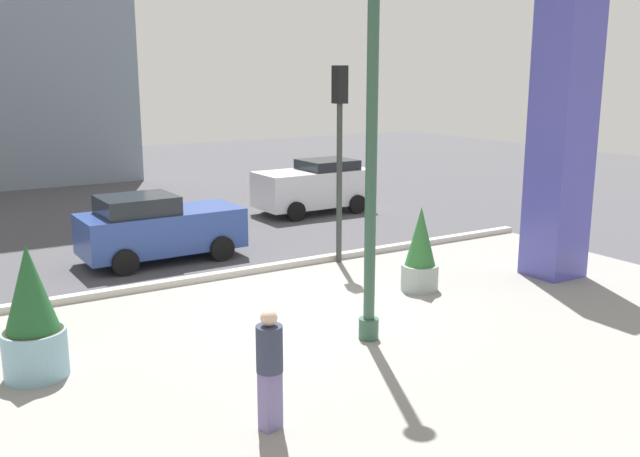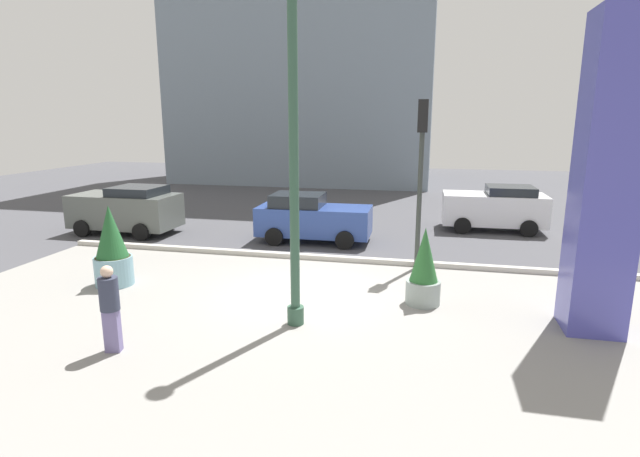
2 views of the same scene
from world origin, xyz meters
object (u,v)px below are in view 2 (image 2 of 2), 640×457
potted_plant_by_pillar (112,249)px  traffic_light_corner (421,157)px  lamp_post (294,167)px  potted_plant_near_left (424,270)px  car_far_lane (495,208)px  art_pillar_blue (607,179)px  car_curb_west (127,209)px  pedestrian_on_sidewalk (110,304)px  car_passing_lane (312,218)px

potted_plant_by_pillar → traffic_light_corner: bearing=22.9°
lamp_post → potted_plant_near_left: bearing=34.3°
traffic_light_corner → car_far_lane: 6.97m
lamp_post → traffic_light_corner: size_ratio=1.42×
art_pillar_blue → traffic_light_corner: art_pillar_blue is taller
potted_plant_by_pillar → car_curb_west: size_ratio=0.53×
car_far_lane → car_curb_west: (-13.96, -3.67, 0.03)m
car_curb_west → pedestrian_on_sidewalk: (5.66, -8.99, 0.00)m
art_pillar_blue → car_far_lane: (-0.87, 9.54, -2.28)m
car_curb_west → potted_plant_near_left: bearing=-24.4°
art_pillar_blue → car_curb_west: art_pillar_blue is taller
car_curb_west → pedestrian_on_sidewalk: 10.63m
potted_plant_by_pillar → pedestrian_on_sidewalk: 4.18m
car_far_lane → car_passing_lane: bearing=-153.2°
art_pillar_blue → car_passing_lane: 10.01m
pedestrian_on_sidewalk → potted_plant_near_left: bearing=33.9°
lamp_post → car_far_lane: (5.25, 10.65, -2.48)m
traffic_light_corner → car_curb_west: bearing=168.6°
traffic_light_corner → car_curb_west: traffic_light_corner is taller
traffic_light_corner → car_far_lane: traffic_light_corner is taller
car_passing_lane → car_far_lane: car_far_lane is taller
art_pillar_blue → car_passing_lane: (-7.52, 6.18, -2.34)m
car_passing_lane → potted_plant_near_left: bearing=-53.4°
lamp_post → car_passing_lane: 7.84m
potted_plant_near_left → potted_plant_by_pillar: size_ratio=0.87×
lamp_post → car_passing_lane: size_ratio=1.71×
car_curb_west → car_passing_lane: bearing=2.4°
lamp_post → car_curb_west: size_ratio=1.72×
traffic_light_corner → potted_plant_by_pillar: bearing=-157.1°
art_pillar_blue → pedestrian_on_sidewalk: bearing=-161.2°
art_pillar_blue → lamp_post: bearing=-169.7°
lamp_post → car_curb_west: 11.42m
pedestrian_on_sidewalk → traffic_light_corner: bearing=51.0°
car_passing_lane → car_curb_west: size_ratio=1.00×
car_passing_lane → car_curb_west: (-7.31, -0.31, 0.09)m
potted_plant_near_left → pedestrian_on_sidewalk: size_ratio=1.10×
potted_plant_by_pillar → car_curb_west: (-3.29, 5.55, -0.04)m
art_pillar_blue → potted_plant_by_pillar: art_pillar_blue is taller
art_pillar_blue → car_curb_west: bearing=158.4°
car_curb_west → potted_plant_by_pillar: bearing=-59.4°
potted_plant_near_left → car_far_lane: potted_plant_near_left is taller
art_pillar_blue → car_far_lane: 9.85m
traffic_light_corner → car_passing_lane: 5.20m
lamp_post → art_pillar_blue: lamp_post is taller
art_pillar_blue → car_far_lane: bearing=95.2°
potted_plant_near_left → car_passing_lane: 6.81m
lamp_post → car_curb_west: lamp_post is taller
traffic_light_corner → car_far_lane: (2.83, 5.92, -2.37)m
art_pillar_blue → car_passing_lane: bearing=140.6°
potted_plant_by_pillar → car_passing_lane: potted_plant_by_pillar is taller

